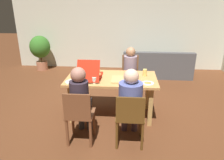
{
  "coord_description": "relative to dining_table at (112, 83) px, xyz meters",
  "views": [
    {
      "loc": [
        0.29,
        -3.69,
        2.12
      ],
      "look_at": [
        0.0,
        0.1,
        0.69
      ],
      "focal_mm": 34.6,
      "sensor_mm": 36.0,
      "label": 1
    }
  ],
  "objects": [
    {
      "name": "pizza_box_1",
      "position": [
        0.19,
        -0.11,
        0.11
      ],
      "size": [
        0.37,
        0.37,
        0.02
      ],
      "color": "tan",
      "rests_on": "dining_table"
    },
    {
      "name": "drinking_glass_1",
      "position": [
        0.61,
        0.14,
        0.17
      ],
      "size": [
        0.08,
        0.08,
        0.13
      ],
      "primitive_type": "cylinder",
      "color": "#DDC361",
      "rests_on": "dining_table"
    },
    {
      "name": "person_2",
      "position": [
        0.34,
        -0.77,
        0.05
      ],
      "size": [
        0.35,
        0.55,
        1.21
      ],
      "color": "#3E2F3D",
      "rests_on": "ground"
    },
    {
      "name": "chair_0",
      "position": [
        -0.41,
        -0.91,
        -0.18
      ],
      "size": [
        0.42,
        0.4,
        0.88
      ],
      "color": "brown",
      "rests_on": "ground"
    },
    {
      "name": "potted_plant",
      "position": [
        -2.43,
        2.7,
        0.0
      ],
      "size": [
        0.62,
        0.62,
        1.07
      ],
      "color": "#B47051",
      "rests_on": "ground"
    },
    {
      "name": "plate_1",
      "position": [
        0.64,
        -0.25,
        0.11
      ],
      "size": [
        0.21,
        0.21,
        0.03
      ],
      "color": "white",
      "rests_on": "dining_table"
    },
    {
      "name": "dining_table",
      "position": [
        0.0,
        0.0,
        0.0
      ],
      "size": [
        1.64,
        0.88,
        0.77
      ],
      "color": "tan",
      "rests_on": "ground"
    },
    {
      "name": "drinking_glass_0",
      "position": [
        -0.27,
        -0.31,
        0.16
      ],
      "size": [
        0.07,
        0.07,
        0.11
      ],
      "primitive_type": "cylinder",
      "color": "silver",
      "rests_on": "dining_table"
    },
    {
      "name": "couch",
      "position": [
        1.13,
        2.37,
        -0.39
      ],
      "size": [
        1.93,
        0.78,
        0.76
      ],
      "color": "#4E4F52",
      "rests_on": "ground"
    },
    {
      "name": "chair_2",
      "position": [
        0.34,
        -0.91,
        -0.17
      ],
      "size": [
        0.43,
        0.41,
        0.86
      ],
      "color": "brown",
      "rests_on": "ground"
    },
    {
      "name": "chair_1",
      "position": [
        0.34,
        0.88,
        -0.17
      ],
      "size": [
        0.38,
        0.44,
        0.95
      ],
      "color": "brown",
      "rests_on": "ground"
    },
    {
      "name": "person_0",
      "position": [
        -0.41,
        -0.76,
        0.05
      ],
      "size": [
        0.28,
        0.51,
        1.22
      ],
      "color": "#36383B",
      "rests_on": "ground"
    },
    {
      "name": "pizza_box_0",
      "position": [
        -0.38,
        -0.0,
        0.15
      ],
      "size": [
        0.39,
        0.6,
        0.37
      ],
      "color": "red",
      "rests_on": "dining_table"
    },
    {
      "name": "plate_0",
      "position": [
        -0.66,
        -0.28,
        0.11
      ],
      "size": [
        0.24,
        0.24,
        0.03
      ],
      "color": "white",
      "rests_on": "dining_table"
    },
    {
      "name": "person_1",
      "position": [
        0.34,
        0.73,
        0.02
      ],
      "size": [
        0.29,
        0.49,
        1.17
      ],
      "color": "#362C40",
      "rests_on": "ground"
    },
    {
      "name": "back_wall",
      "position": [
        0.0,
        3.14,
        0.63
      ],
      "size": [
        6.61,
        0.12,
        2.61
      ],
      "primitive_type": "cube",
      "color": "beige",
      "rests_on": "ground"
    },
    {
      "name": "ground_plane",
      "position": [
        0.0,
        0.0,
        -0.67
      ],
      "size": [
        20.0,
        20.0,
        0.0
      ],
      "primitive_type": "plane",
      "color": "#5B321B"
    }
  ]
}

